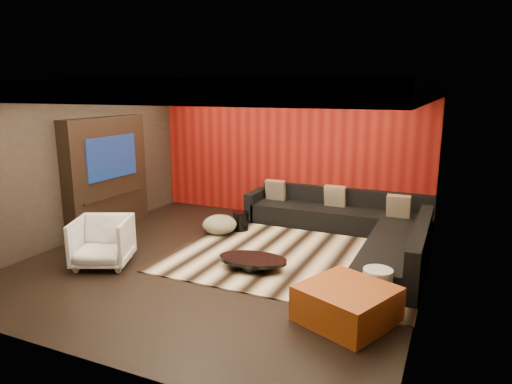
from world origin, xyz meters
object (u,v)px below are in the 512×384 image
at_px(orange_ottoman, 347,304).
at_px(sectional_sofa, 357,227).
at_px(white_side_table, 377,287).
at_px(drum_stool, 241,221).
at_px(coffee_table, 253,263).
at_px(armchair, 102,242).

bearing_deg(orange_ottoman, sectional_sofa, 99.79).
xyz_separation_m(orange_ottoman, sectional_sofa, (-0.51, 2.97, 0.05)).
height_order(white_side_table, orange_ottoman, white_side_table).
relative_size(white_side_table, sectional_sofa, 0.13).
relative_size(drum_stool, white_side_table, 0.77).
bearing_deg(coffee_table, white_side_table, -10.75).
bearing_deg(drum_stool, armchair, -115.66).
distance_m(orange_ottoman, sectional_sofa, 3.02).
xyz_separation_m(drum_stool, white_side_table, (2.96, -2.07, 0.03)).
bearing_deg(white_side_table, sectional_sofa, 107.89).
bearing_deg(orange_ottoman, coffee_table, 149.96).
height_order(drum_stool, white_side_table, white_side_table).
height_order(white_side_table, sectional_sofa, sectional_sofa).
bearing_deg(coffee_table, armchair, -160.81).
xyz_separation_m(white_side_table, sectional_sofa, (-0.77, 2.37, 0.03)).
xyz_separation_m(orange_ottoman, armchair, (-3.90, 0.19, 0.17)).
distance_m(armchair, sectional_sofa, 4.38).
distance_m(white_side_table, armchair, 4.17).
bearing_deg(sectional_sofa, white_side_table, -72.11).
relative_size(orange_ottoman, armchair, 1.15).
xyz_separation_m(drum_stool, armchair, (-1.19, -2.48, 0.19)).
height_order(orange_ottoman, sectional_sofa, sectional_sofa).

